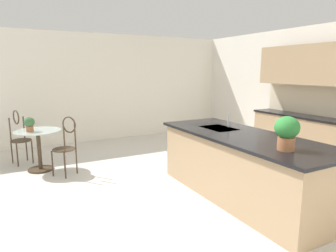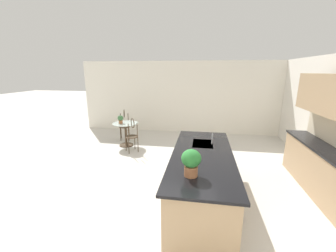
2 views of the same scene
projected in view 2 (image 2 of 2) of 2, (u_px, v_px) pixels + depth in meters
ground_plane at (159, 187)px, 4.38m from camera, size 40.00×40.00×0.00m
wall_left_window at (181, 97)px, 8.11m from camera, size 0.12×7.80×2.70m
kitchen_island at (201, 177)px, 3.85m from camera, size 2.80×1.06×0.92m
back_counter_run at (324, 168)px, 4.13m from camera, size 2.44×0.64×1.52m
bistro_table at (126, 132)px, 6.75m from camera, size 0.80×0.80×0.74m
chair_near_window at (124, 123)px, 7.39m from camera, size 0.52×0.48×1.04m
chair_by_island at (132, 133)px, 6.16m from camera, size 0.53×0.53×1.04m
sink_faucet at (212, 139)px, 4.20m from camera, size 0.02×0.02×0.22m
potted_plant_on_table at (121, 119)px, 6.61m from camera, size 0.18×0.18×0.25m
potted_plant_counter_far at (191, 161)px, 2.89m from camera, size 0.27×0.27×0.38m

